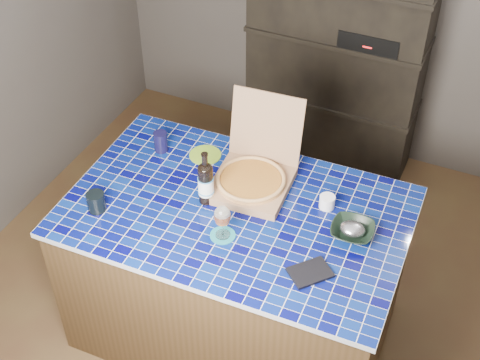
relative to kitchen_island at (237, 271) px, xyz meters
The scene contains 14 objects.
room 0.81m from the kitchen_island, 100.55° to the left, with size 3.50×3.50×3.50m.
shelving_unit 1.81m from the kitchen_island, 91.24° to the left, with size 1.20×0.41×1.80m.
kitchen_island is the anchor object (origin of this frame).
pizza_box 0.57m from the kitchen_island, 90.23° to the left, with size 0.42×0.50×0.43m.
mead_bottle 0.61m from the kitchen_island, behind, with size 0.08×0.08×0.31m.
teal_trivet 0.51m from the kitchen_island, 84.98° to the right, with size 0.12×0.12×0.01m, color #18757F.
wine_glass 0.63m from the kitchen_island, 84.98° to the right, with size 0.08×0.08×0.18m.
tumbler 0.87m from the kitchen_island, 155.73° to the right, with size 0.09×0.09×0.10m, color black.
dvd_case 0.72m from the kitchen_island, 26.92° to the right, with size 0.13×0.19×0.01m, color black.
bowl 0.77m from the kitchen_island, ahead, with size 0.21×0.21×0.05m, color black.
foil_contents 0.78m from the kitchen_island, ahead, with size 0.12×0.10×0.06m, color #A7A8B2.
white_jar 0.68m from the kitchen_island, 27.17° to the left, with size 0.08×0.08×0.07m, color white.
navy_cup 0.83m from the kitchen_island, 155.46° to the left, with size 0.08×0.08×0.12m, color black.
green_trivet 0.67m from the kitchen_island, 136.22° to the left, with size 0.18×0.18×0.01m, color olive.
Camera 1 is at (1.07, -2.44, 3.26)m, focal length 50.00 mm.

